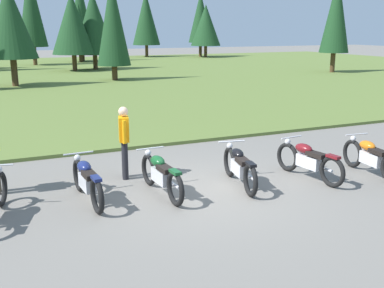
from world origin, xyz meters
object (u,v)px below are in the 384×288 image
motorcycle_maroon (309,160)px  motorcycle_orange (371,157)px  motorcycle_british_green (161,174)px  motorcycle_black (239,166)px  motorcycle_navy (87,180)px  rider_checking_bike (124,138)px

motorcycle_maroon → motorcycle_orange: 1.56m
motorcycle_british_green → motorcycle_black: bearing=-5.3°
motorcycle_maroon → motorcycle_black: bearing=172.4°
motorcycle_british_green → motorcycle_maroon: bearing=-6.4°
motorcycle_navy → motorcycle_black: (3.25, -0.40, 0.00)m
motorcycle_black → rider_checking_bike: 2.68m
motorcycle_black → motorcycle_british_green: bearing=174.7°
motorcycle_maroon → rider_checking_bike: bearing=155.2°
motorcycle_british_green → motorcycle_orange: bearing=-9.1°
motorcycle_navy → motorcycle_maroon: 4.98m
motorcycle_black → motorcycle_orange: same height
motorcycle_orange → motorcycle_british_green: bearing=170.9°
motorcycle_navy → motorcycle_orange: 6.52m
rider_checking_bike → motorcycle_black: bearing=-35.8°
rider_checking_bike → motorcycle_maroon: bearing=-24.8°
motorcycle_british_green → rider_checking_bike: 1.51m
motorcycle_british_green → motorcycle_navy: bearing=171.0°
motorcycle_navy → rider_checking_bike: (1.11, 1.14, 0.51)m
motorcycle_navy → motorcycle_british_green: same height
motorcycle_orange → rider_checking_bike: 5.78m
motorcycle_orange → rider_checking_bike: size_ratio=1.26×
motorcycle_british_green → motorcycle_black: 1.78m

